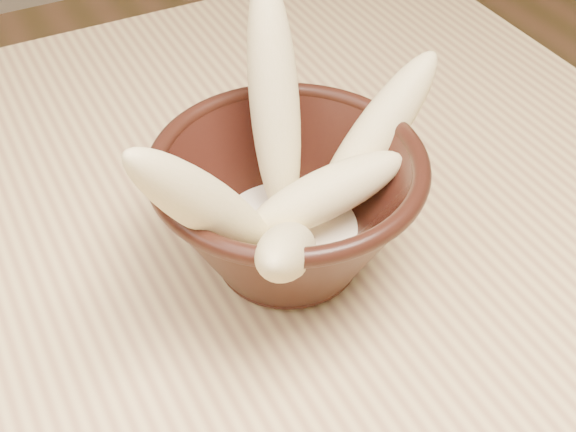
# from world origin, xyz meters

# --- Properties ---
(table) EXTENTS (1.20, 0.80, 0.75)m
(table) POSITION_xyz_m (0.00, 0.00, 0.67)
(table) COLOR #D9B977
(table) RESTS_ON ground
(bowl) EXTENTS (0.19, 0.19, 0.10)m
(bowl) POSITION_xyz_m (0.22, -0.02, 0.81)
(bowl) COLOR black
(bowl) RESTS_ON table
(milk_puddle) EXTENTS (0.11, 0.11, 0.01)m
(milk_puddle) POSITION_xyz_m (0.22, -0.02, 0.78)
(milk_puddle) COLOR #FFEECD
(milk_puddle) RESTS_ON bowl
(banana_upright) EXTENTS (0.07, 0.12, 0.17)m
(banana_upright) POSITION_xyz_m (0.23, 0.03, 0.87)
(banana_upright) COLOR #D4C57D
(banana_upright) RESTS_ON bowl
(banana_left) EXTENTS (0.13, 0.07, 0.15)m
(banana_left) POSITION_xyz_m (0.15, -0.04, 0.86)
(banana_left) COLOR #D4C57D
(banana_left) RESTS_ON bowl
(banana_right) EXTENTS (0.14, 0.07, 0.12)m
(banana_right) POSITION_xyz_m (0.29, -0.01, 0.84)
(banana_right) COLOR #D4C57D
(banana_right) RESTS_ON bowl
(banana_across) EXTENTS (0.13, 0.05, 0.07)m
(banana_across) POSITION_xyz_m (0.24, -0.04, 0.82)
(banana_across) COLOR #D4C57D
(banana_across) RESTS_ON bowl
(banana_front) EXTENTS (0.10, 0.12, 0.11)m
(banana_front) POSITION_xyz_m (0.19, -0.08, 0.83)
(banana_front) COLOR #D4C57D
(banana_front) RESTS_ON bowl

